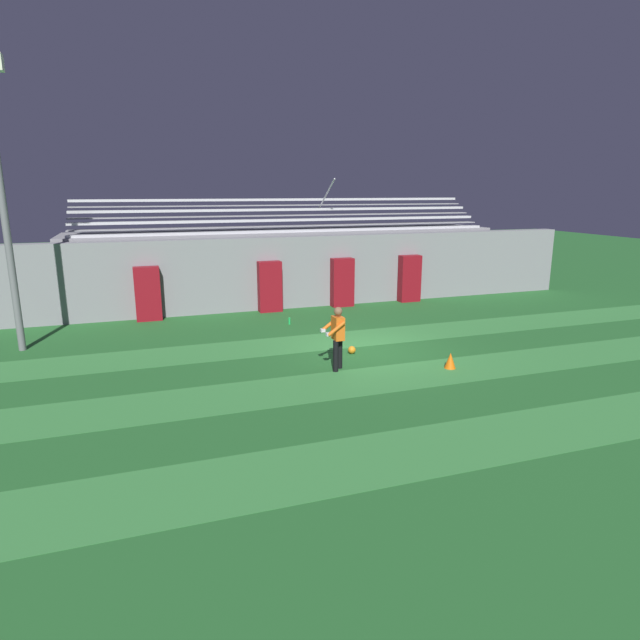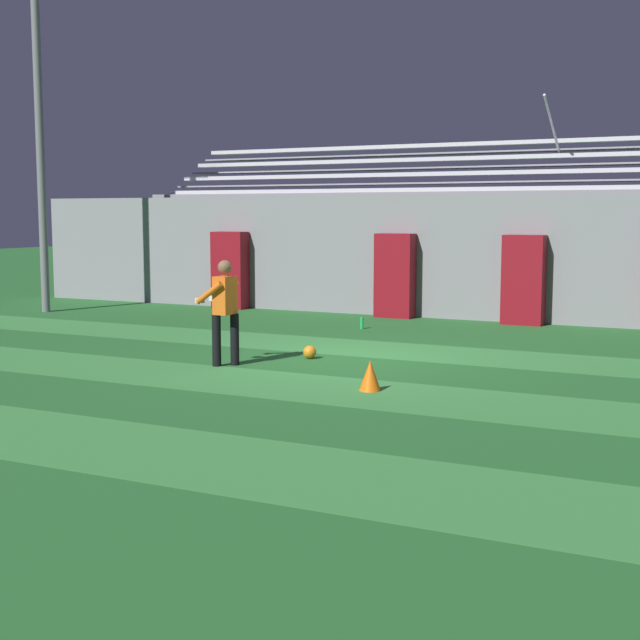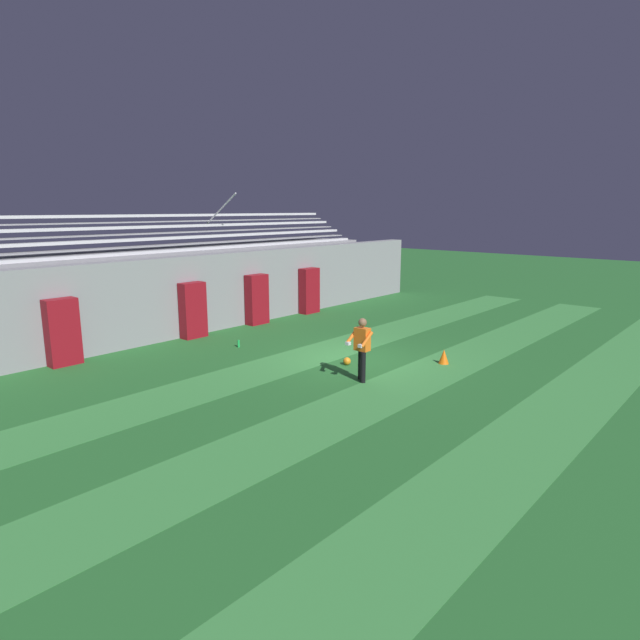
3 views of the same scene
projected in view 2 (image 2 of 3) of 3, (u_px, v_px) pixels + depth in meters
ground_plane at (346, 360)px, 14.63m from camera, size 80.00×80.00×0.00m
turf_stripe_near at (107, 444)px, 9.29m from camera, size 28.00×1.82×0.01m
turf_stripe_mid at (277, 384)px, 12.54m from camera, size 28.00×1.82×0.01m
turf_stripe_far at (376, 349)px, 15.79m from camera, size 28.00×1.82×0.01m
back_wall at (465, 257)px, 20.25m from camera, size 24.00×0.60×2.80m
padding_pillar_gate_left at (395, 276)px, 20.47m from camera, size 0.88×0.44×1.93m
padding_pillar_gate_right at (524, 280)px, 19.17m from camera, size 0.88×0.44×1.93m
padding_pillar_far_left at (230, 270)px, 22.42m from camera, size 0.88×0.44×1.93m
bleacher_stand at (489, 250)px, 22.02m from camera, size 18.00×3.35×5.03m
floodlight_pole at (38, 100)px, 21.16m from camera, size 0.90×0.36×8.01m
goalkeeper at (224, 306)px, 13.98m from camera, size 0.57×0.58×1.67m
soccer_ball at (310, 352)px, 14.74m from camera, size 0.22×0.22×0.22m
traffic_cone at (370, 376)px, 12.06m from camera, size 0.30×0.30×0.42m
water_bottle at (362, 323)px, 18.54m from camera, size 0.07×0.07×0.24m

